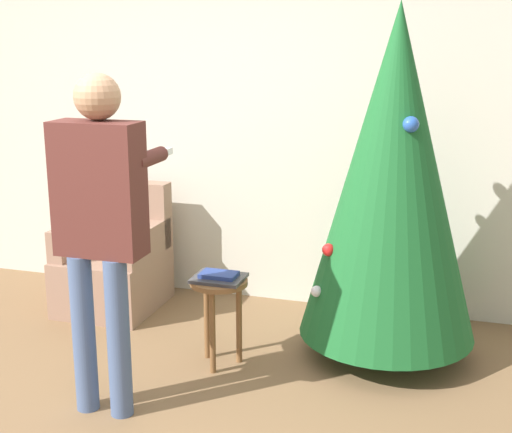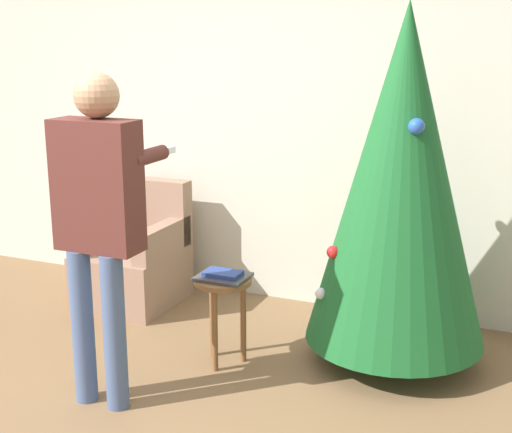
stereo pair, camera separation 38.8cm
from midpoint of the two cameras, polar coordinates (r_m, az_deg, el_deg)
name	(u,v)px [view 1 (the left image)]	position (r m, az deg, el deg)	size (l,w,h in m)	color
wall_back	(225,118)	(5.26, -4.61, 7.86)	(8.00, 0.06, 2.70)	beige
christmas_tree	(393,175)	(4.21, 8.33, 3.24)	(1.07, 1.07, 2.13)	brown
armchair	(115,264)	(5.34, -13.25, -3.75)	(0.65, 0.71, 0.89)	#93705B
person_standing	(100,214)	(3.70, -15.34, 0.19)	(0.46, 0.57, 1.76)	#475B84
side_stool	(219,298)	(4.27, -5.59, -6.52)	(0.34, 0.34, 0.54)	brown
laptop	(219,278)	(4.22, -5.63, -4.97)	(0.30, 0.24, 0.02)	#38383D
book	(219,275)	(4.22, -5.64, -4.69)	(0.22, 0.14, 0.02)	navy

